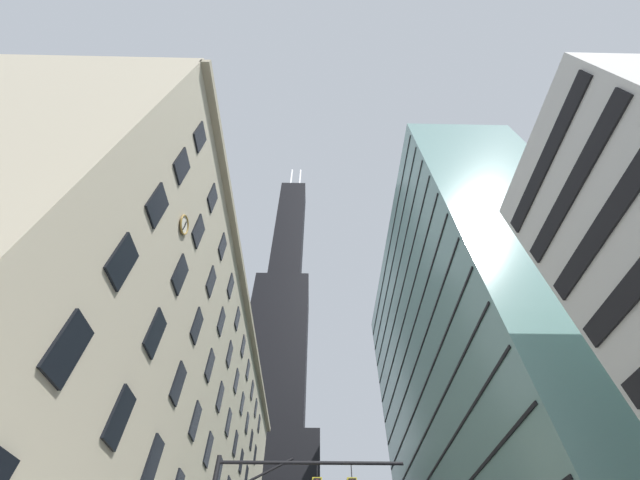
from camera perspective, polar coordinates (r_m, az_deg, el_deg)
station_building at (r=42.07m, az=-27.02°, el=-27.40°), size 16.93×60.03×29.37m
dark_skyscraper at (r=111.83m, az=-7.46°, el=-22.54°), size 26.36×26.36×181.79m
glass_office_midrise at (r=57.34m, az=22.64°, el=-19.42°), size 15.78×50.15×55.35m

